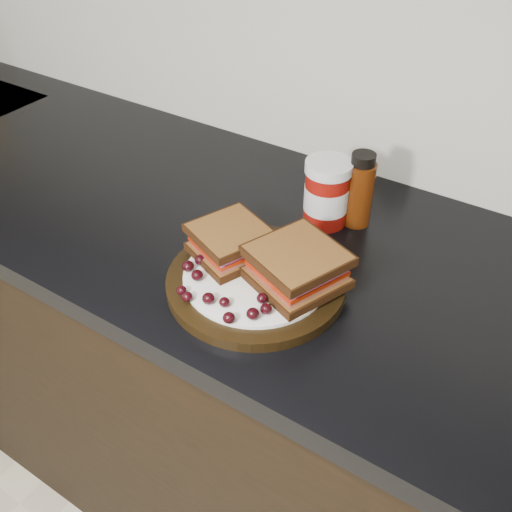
{
  "coord_description": "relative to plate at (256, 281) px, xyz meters",
  "views": [
    {
      "loc": [
        0.41,
        1.02,
        1.5
      ],
      "look_at": [
        0.05,
        1.58,
        0.96
      ],
      "focal_mm": 40.0,
      "sensor_mm": 36.0,
      "label": 1
    }
  ],
  "objects": [
    {
      "name": "base_cabinets",
      "position": [
        -0.05,
        0.12,
        -0.48
      ],
      "size": [
        3.96,
        0.58,
        0.86
      ],
      "primitive_type": "cube",
      "color": "black",
      "rests_on": "ground_plane"
    },
    {
      "name": "countertop",
      "position": [
        -0.05,
        0.12,
        -0.03
      ],
      "size": [
        3.98,
        0.6,
        0.04
      ],
      "primitive_type": "cube",
      "color": "black",
      "rests_on": "base_cabinets"
    },
    {
      "name": "plate",
      "position": [
        0.0,
        0.0,
        0.0
      ],
      "size": [
        0.28,
        0.28,
        0.02
      ],
      "primitive_type": "cylinder",
      "color": "black",
      "rests_on": "countertop"
    },
    {
      "name": "sandwich_left",
      "position": [
        -0.06,
        0.02,
        0.04
      ],
      "size": [
        0.14,
        0.14,
        0.05
      ],
      "primitive_type": null,
      "rotation": [
        0.0,
        0.0,
        -0.38
      ],
      "color": "brown",
      "rests_on": "plate"
    },
    {
      "name": "sandwich_right",
      "position": [
        0.06,
        0.02,
        0.04
      ],
      "size": [
        0.16,
        0.16,
        0.06
      ],
      "primitive_type": null,
      "rotation": [
        0.0,
        0.0,
        -0.38
      ],
      "color": "brown",
      "rests_on": "plate"
    },
    {
      "name": "grape_0",
      "position": [
        -0.09,
        -0.05,
        0.02
      ],
      "size": [
        0.02,
        0.02,
        0.02
      ],
      "primitive_type": "ellipsoid",
      "color": "black",
      "rests_on": "plate"
    },
    {
      "name": "grape_1",
      "position": [
        -0.07,
        -0.06,
        0.02
      ],
      "size": [
        0.02,
        0.02,
        0.02
      ],
      "primitive_type": "ellipsoid",
      "color": "black",
      "rests_on": "plate"
    },
    {
      "name": "grape_2",
      "position": [
        -0.07,
        -0.1,
        0.02
      ],
      "size": [
        0.02,
        0.02,
        0.01
      ],
      "primitive_type": "ellipsoid",
      "color": "black",
      "rests_on": "plate"
    },
    {
      "name": "grape_3",
      "position": [
        -0.05,
        -0.1,
        0.02
      ],
      "size": [
        0.02,
        0.02,
        0.02
      ],
      "primitive_type": "ellipsoid",
      "color": "black",
      "rests_on": "plate"
    },
    {
      "name": "grape_4",
      "position": [
        -0.02,
        -0.09,
        0.02
      ],
      "size": [
        0.02,
        0.02,
        0.02
      ],
      "primitive_type": "ellipsoid",
      "color": "black",
      "rests_on": "plate"
    },
    {
      "name": "grape_5",
      "position": [
        0.0,
        -0.08,
        0.02
      ],
      "size": [
        0.02,
        0.02,
        0.01
      ],
      "primitive_type": "ellipsoid",
      "color": "black",
      "rests_on": "plate"
    },
    {
      "name": "grape_6",
      "position": [
        0.02,
        -0.11,
        0.02
      ],
      "size": [
        0.02,
        0.02,
        0.02
      ],
      "primitive_type": "ellipsoid",
      "color": "black",
      "rests_on": "plate"
    },
    {
      "name": "grape_7",
      "position": [
        0.05,
        -0.08,
        0.02
      ],
      "size": [
        0.02,
        0.02,
        0.02
      ],
      "primitive_type": "ellipsoid",
      "color": "black",
      "rests_on": "plate"
    },
    {
      "name": "grape_8",
      "position": [
        0.06,
        -0.06,
        0.02
      ],
      "size": [
        0.02,
        0.02,
        0.02
      ],
      "primitive_type": "ellipsoid",
      "color": "black",
      "rests_on": "plate"
    },
    {
      "name": "grape_9",
      "position": [
        0.04,
        -0.05,
        0.02
      ],
      "size": [
        0.02,
        0.02,
        0.02
      ],
      "primitive_type": "ellipsoid",
      "color": "black",
      "rests_on": "plate"
    },
    {
      "name": "grape_10",
      "position": [
        0.09,
        -0.03,
        0.02
      ],
      "size": [
        0.02,
        0.02,
        0.02
      ],
      "primitive_type": "ellipsoid",
      "color": "black",
      "rests_on": "plate"
    },
    {
      "name": "grape_11",
      "position": [
        0.08,
        -0.01,
        0.02
      ],
      "size": [
        0.02,
        0.02,
        0.02
      ],
      "primitive_type": "ellipsoid",
      "color": "black",
      "rests_on": "plate"
    },
    {
      "name": "grape_12",
      "position": [
        0.09,
        0.0,
        0.02
      ],
      "size": [
        0.02,
        0.02,
        0.02
      ],
      "primitive_type": "ellipsoid",
      "color": "black",
      "rests_on": "plate"
    },
    {
      "name": "grape_13",
      "position": [
        0.07,
        0.05,
        0.02
      ],
      "size": [
        0.02,
        0.02,
        0.02
      ],
      "primitive_type": "ellipsoid",
      "color": "black",
      "rests_on": "plate"
    },
    {
      "name": "grape_14",
      "position": [
        -0.04,
        0.06,
        0.02
      ],
      "size": [
        0.02,
        0.02,
        0.02
      ],
      "primitive_type": "ellipsoid",
      "color": "black",
      "rests_on": "plate"
    },
    {
      "name": "grape_15",
      "position": [
        -0.04,
        0.03,
        0.02
      ],
      "size": [
        0.02,
        0.02,
        0.02
      ],
      "primitive_type": "ellipsoid",
      "color": "black",
      "rests_on": "plate"
    },
    {
      "name": "grape_16",
      "position": [
        -0.07,
        0.02,
        0.02
      ],
      "size": [
        0.02,
        0.02,
        0.02
      ],
      "primitive_type": "ellipsoid",
      "color": "black",
      "rests_on": "plate"
    },
    {
      "name": "grape_17",
      "position": [
        -0.07,
        0.02,
        0.02
      ],
      "size": [
        0.02,
        0.02,
        0.02
      ],
      "primitive_type": "ellipsoid",
      "color": "black",
      "rests_on": "plate"
    },
    {
      "name": "grape_18",
      "position": [
        -0.09,
        -0.03,
        0.02
      ],
      "size": [
        0.02,
        0.02,
        0.02
      ],
      "primitive_type": "ellipsoid",
      "color": "black",
      "rests_on": "plate"
    },
    {
      "name": "grape_19",
      "position": [
        -0.06,
        0.05,
        0.02
      ],
      "size": [
        0.02,
        0.02,
        0.02
      ],
      "primitive_type": "ellipsoid",
      "color": "black",
      "rests_on": "plate"
    },
    {
      "name": "grape_20",
      "position": [
        -0.05,
        0.01,
        0.02
      ],
      "size": [
        0.02,
        0.02,
        0.02
      ],
      "primitive_type": "ellipsoid",
      "color": "black",
      "rests_on": "plate"
    },
    {
      "name": "grape_21",
      "position": [
        -0.06,
        -0.01,
        0.02
      ],
      "size": [
        0.02,
        0.02,
        0.02
      ],
      "primitive_type": "ellipsoid",
      "color": "black",
      "rests_on": "plate"
    },
    {
      "name": "condiment_jar",
      "position": [
        0.01,
        0.21,
        0.05
      ],
      "size": [
        0.1,
        0.1,
        0.12
      ],
      "primitive_type": "cylinder",
      "rotation": [
        0.0,
        0.0,
        -0.32
      ],
      "color": "maroon",
      "rests_on": "countertop"
    },
    {
      "name": "oil_bottle",
      "position": [
        0.06,
        0.24,
        0.06
      ],
      "size": [
        0.06,
        0.06,
        0.14
      ],
      "primitive_type": "cylinder",
      "rotation": [
        0.0,
        0.0,
        -0.12
      ],
      "color": "#451B06",
      "rests_on": "countertop"
    }
  ]
}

